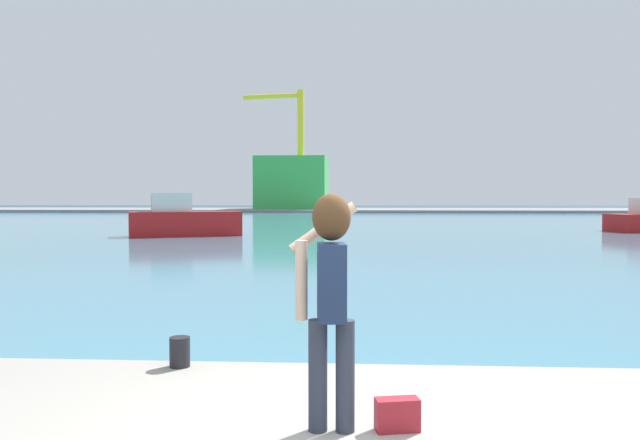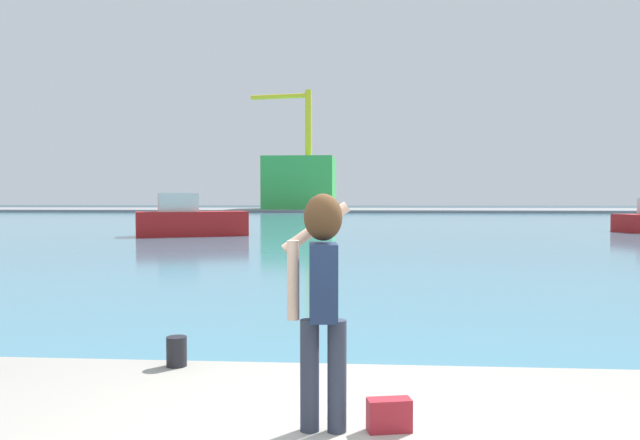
{
  "view_description": "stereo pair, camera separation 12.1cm",
  "coord_description": "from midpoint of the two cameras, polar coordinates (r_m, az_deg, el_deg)",
  "views": [
    {
      "loc": [
        -0.1,
        -4.29,
        2.25
      ],
      "look_at": [
        -0.64,
        4.54,
        1.92
      ],
      "focal_mm": 34.65,
      "sensor_mm": 36.0,
      "label": 1
    },
    {
      "loc": [
        0.02,
        -4.28,
        2.25
      ],
      "look_at": [
        -0.64,
        4.54,
        1.92
      ],
      "focal_mm": 34.65,
      "sensor_mm": 36.0,
      "label": 2
    }
  ],
  "objects": [
    {
      "name": "far_shore_dock",
      "position": [
        96.31,
        4.32,
        0.91
      ],
      "size": [
        140.0,
        20.0,
        0.4
      ],
      "primitive_type": "cube",
      "color": "gray",
      "rests_on": "ground_plane"
    },
    {
      "name": "harbor_bollard",
      "position": [
        6.54,
        -12.58,
        -11.76
      ],
      "size": [
        0.21,
        0.21,
        0.3
      ],
      "primitive_type": "cylinder",
      "color": "black",
      "rests_on": "quay_promenade"
    },
    {
      "name": "harbor_water",
      "position": [
        56.33,
        4.33,
        -0.14
      ],
      "size": [
        140.0,
        100.0,
        0.02
      ],
      "primitive_type": "cube",
      "color": "teal",
      "rests_on": "ground_plane"
    },
    {
      "name": "person_photographer",
      "position": [
        4.51,
        0.93,
        -6.15
      ],
      "size": [
        0.53,
        0.55,
        1.74
      ],
      "rotation": [
        0.0,
        0.0,
        1.67
      ],
      "color": "#2D3342",
      "rests_on": "quay_promenade"
    },
    {
      "name": "port_crane",
      "position": [
        94.15,
        -1.58,
        7.48
      ],
      "size": [
        9.54,
        2.4,
        17.97
      ],
      "color": "yellow",
      "rests_on": "far_shore_dock"
    },
    {
      "name": "boat_moored",
      "position": [
        36.05,
        -11.85,
        -0.02
      ],
      "size": [
        6.53,
        4.28,
        2.44
      ],
      "rotation": [
        0.0,
        0.0,
        0.38
      ],
      "color": "#B21919",
      "rests_on": "harbor_water"
    },
    {
      "name": "handbag",
      "position": [
        4.77,
        7.16,
        -17.44
      ],
      "size": [
        0.34,
        0.2,
        0.24
      ],
      "primitive_type": "cube",
      "rotation": [
        0.0,
        0.0,
        0.21
      ],
      "color": "maroon",
      "rests_on": "quay_promenade"
    },
    {
      "name": "ground_plane",
      "position": [
        54.33,
        4.34,
        -0.24
      ],
      "size": [
        220.0,
        220.0,
        0.0
      ],
      "primitive_type": "plane",
      "color": "#334751"
    },
    {
      "name": "warehouse_left",
      "position": [
        96.8,
        -1.8,
        3.41
      ],
      "size": [
        10.64,
        11.59,
        7.99
      ],
      "primitive_type": "cube",
      "color": "green",
      "rests_on": "far_shore_dock"
    }
  ]
}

